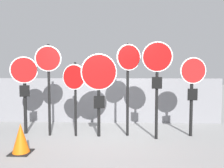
{
  "coord_description": "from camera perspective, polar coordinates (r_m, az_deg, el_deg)",
  "views": [
    {
      "loc": [
        0.47,
        -5.55,
        1.74
      ],
      "look_at": [
        0.23,
        0.0,
        1.37
      ],
      "focal_mm": 35.0,
      "sensor_mm": 36.0,
      "label": 1
    }
  ],
  "objects": [
    {
      "name": "ground_plane",
      "position": [
        5.83,
        -2.37,
        -13.58
      ],
      "size": [
        40.0,
        40.0,
        0.0
      ],
      "primitive_type": "plane",
      "color": "gray"
    },
    {
      "name": "fence_back",
      "position": [
        7.23,
        -1.33,
        -4.28
      ],
      "size": [
        7.4,
        0.12,
        1.46
      ],
      "color": "slate",
      "rests_on": "ground"
    },
    {
      "name": "stop_sign_0",
      "position": [
        6.28,
        -21.91,
        0.62
      ],
      "size": [
        0.68,
        0.27,
        2.09
      ],
      "rotation": [
        0.0,
        0.0,
        0.34
      ],
      "color": "black",
      "rests_on": "ground"
    },
    {
      "name": "stop_sign_1",
      "position": [
        5.88,
        -16.27,
        3.55
      ],
      "size": [
        0.66,
        0.18,
        2.39
      ],
      "rotation": [
        0.0,
        0.0,
        0.2
      ],
      "color": "black",
      "rests_on": "ground"
    },
    {
      "name": "stop_sign_2",
      "position": [
        5.68,
        -9.78,
        0.19
      ],
      "size": [
        0.64,
        0.22,
        1.93
      ],
      "rotation": [
        0.0,
        0.0,
        -0.3
      ],
      "color": "black",
      "rests_on": "ground"
    },
    {
      "name": "stop_sign_3",
      "position": [
        5.57,
        -3.41,
        1.1
      ],
      "size": [
        0.91,
        0.27,
        2.15
      ],
      "rotation": [
        0.0,
        0.0,
        0.25
      ],
      "color": "black",
      "rests_on": "ground"
    },
    {
      "name": "stop_sign_4",
      "position": [
        5.64,
        4.31,
        3.82
      ],
      "size": [
        0.63,
        0.3,
        2.42
      ],
      "rotation": [
        0.0,
        0.0,
        0.42
      ],
      "color": "black",
      "rests_on": "ground"
    },
    {
      "name": "stop_sign_5",
      "position": [
        5.46,
        11.7,
        3.68
      ],
      "size": [
        0.74,
        0.17,
        2.42
      ],
      "rotation": [
        0.0,
        0.0,
        -0.14
      ],
      "color": "black",
      "rests_on": "ground"
    },
    {
      "name": "stop_sign_6",
      "position": [
        5.97,
        20.29,
        0.36
      ],
      "size": [
        0.68,
        0.17,
        2.06
      ],
      "rotation": [
        0.0,
        0.0,
        0.1
      ],
      "color": "black",
      "rests_on": "ground"
    },
    {
      "name": "traffic_cone_0",
      "position": [
        5.05,
        -22.73,
        -12.99
      ],
      "size": [
        0.42,
        0.42,
        0.63
      ],
      "color": "black",
      "rests_on": "ground"
    }
  ]
}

